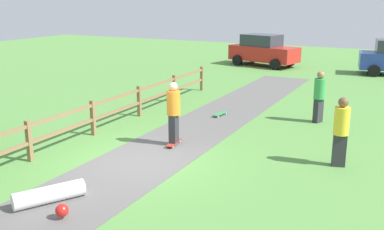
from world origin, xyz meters
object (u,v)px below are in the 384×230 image
skater_fallen (50,196)px  skateboard_loose (220,114)px  bystander_yellow (341,129)px  bystander_green (319,94)px  parked_car_red (263,50)px  skater_riding (174,110)px

skater_fallen → skateboard_loose: size_ratio=1.77×
skateboard_loose → bystander_yellow: bystander_yellow is taller
skateboard_loose → bystander_green: (3.30, 0.76, 0.89)m
skater_fallen → parked_car_red: parked_car_red is taller
bystander_green → skater_riding: bearing=-125.7°
skater_riding → bystander_green: skater_riding is taller
skater_riding → parked_car_red: 16.22m
skater_riding → skateboard_loose: skater_riding is taller
skater_riding → bystander_green: (3.17, 4.42, -0.08)m
skater_fallen → bystander_yellow: 7.05m
skater_fallen → skateboard_loose: 8.15m
skater_riding → skater_fallen: (-0.41, -4.48, -0.85)m
skateboard_loose → parked_car_red: size_ratio=0.18×
skater_fallen → parked_car_red: bearing=96.2°
skater_riding → bystander_yellow: skater_riding is taller
skateboard_loose → bystander_yellow: bearing=-34.2°
skater_riding → bystander_yellow: 4.54m
skater_riding → bystander_yellow: bearing=6.3°
skater_riding → skateboard_loose: (-0.13, 3.66, -0.96)m
bystander_yellow → parked_car_red: parked_car_red is taller
skater_fallen → bystander_yellow: bearing=45.3°
skateboard_loose → parked_car_red: parked_car_red is taller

